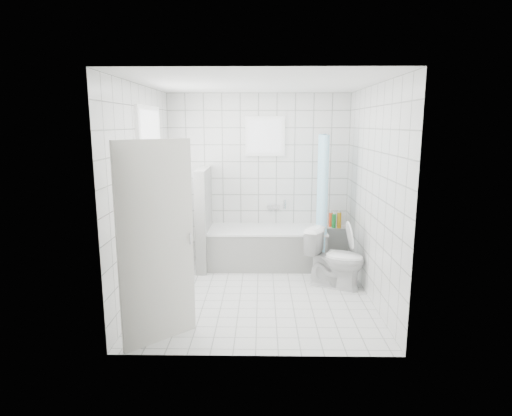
{
  "coord_description": "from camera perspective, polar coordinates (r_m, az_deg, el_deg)",
  "views": [
    {
      "loc": [
        0.06,
        -5.16,
        2.13
      ],
      "look_at": [
        -0.02,
        0.35,
        1.05
      ],
      "focal_mm": 30.0,
      "sensor_mm": 36.0,
      "label": 1
    }
  ],
  "objects": [
    {
      "name": "ceiling",
      "position": [
        5.18,
        0.21,
        16.28
      ],
      "size": [
        3.0,
        3.0,
        0.0
      ],
      "primitive_type": "plane",
      "rotation": [
        3.14,
        0.0,
        0.0
      ],
      "color": "white",
      "rests_on": "ground"
    },
    {
      "name": "wall_left",
      "position": [
        5.43,
        -14.75,
        1.92
      ],
      "size": [
        0.02,
        3.0,
        2.6
      ],
      "primitive_type": "cube",
      "color": "white",
      "rests_on": "ground"
    },
    {
      "name": "wall_right",
      "position": [
        5.4,
        15.23,
        1.84
      ],
      "size": [
        0.02,
        3.0,
        2.6
      ],
      "primitive_type": "cube",
      "color": "white",
      "rests_on": "ground"
    },
    {
      "name": "window_left",
      "position": [
        5.67,
        -13.66,
        5.4
      ],
      "size": [
        0.01,
        0.9,
        1.4
      ],
      "primitive_type": "cube",
      "color": "white",
      "rests_on": "wall_left"
    },
    {
      "name": "window_back",
      "position": [
        6.62,
        1.22,
        9.53
      ],
      "size": [
        0.5,
        0.01,
        0.5
      ],
      "primitive_type": "cube",
      "color": "white",
      "rests_on": "wall_back"
    },
    {
      "name": "partition_wall",
      "position": [
        6.45,
        -6.94,
        -1.35
      ],
      "size": [
        0.15,
        0.85,
        1.5
      ],
      "primitive_type": "cube",
      "color": "white",
      "rests_on": "ground"
    },
    {
      "name": "curtain_rod",
      "position": [
        6.33,
        9.08,
        9.77
      ],
      "size": [
        0.02,
        0.8,
        0.02
      ],
      "primitive_type": "cylinder",
      "rotation": [
        1.57,
        0.0,
        0.0
      ],
      "color": "silver",
      "rests_on": "wall_back"
    },
    {
      "name": "door",
      "position": [
        4.24,
        -13.07,
        -4.7
      ],
      "size": [
        0.62,
        0.57,
        2.0
      ],
      "primitive_type": "cube",
      "rotation": [
        0.0,
        0.0,
        -0.83
      ],
      "color": "silver",
      "rests_on": "ground"
    },
    {
      "name": "window_sill",
      "position": [
        5.77,
        -12.89,
        -1.91
      ],
      "size": [
        0.18,
        1.02,
        0.08
      ],
      "primitive_type": "cube",
      "color": "white",
      "rests_on": "wall_left"
    },
    {
      "name": "shower_curtain",
      "position": [
        6.28,
        8.99,
        1.51
      ],
      "size": [
        0.14,
        0.48,
        1.78
      ],
      "primitive_type": null,
      "color": "#55CAF9",
      "rests_on": "curtain_rod"
    },
    {
      "name": "wall_back",
      "position": [
        6.72,
        0.34,
        3.99
      ],
      "size": [
        2.8,
        0.02,
        2.6
      ],
      "primitive_type": "cube",
      "color": "white",
      "rests_on": "ground"
    },
    {
      "name": "ground",
      "position": [
        5.59,
        0.19,
        -11.33
      ],
      "size": [
        3.0,
        3.0,
        0.0
      ],
      "primitive_type": "plane",
      "color": "white",
      "rests_on": "ground"
    },
    {
      "name": "wall_front",
      "position": [
        3.76,
        -0.06,
        -1.7
      ],
      "size": [
        2.8,
        0.02,
        2.6
      ],
      "primitive_type": "cube",
      "color": "white",
      "rests_on": "ground"
    },
    {
      "name": "tiled_ledge",
      "position": [
        6.9,
        10.5,
        -4.7
      ],
      "size": [
        0.4,
        0.24,
        0.55
      ],
      "primitive_type": "cube",
      "color": "white",
      "rests_on": "ground"
    },
    {
      "name": "bathtub",
      "position": [
        6.55,
        1.45,
        -5.22
      ],
      "size": [
        1.76,
        0.77,
        0.58
      ],
      "color": "white",
      "rests_on": "ground"
    },
    {
      "name": "sill_bottles",
      "position": [
        5.67,
        -13.02,
        -0.46
      ],
      "size": [
        0.2,
        0.72,
        0.31
      ],
      "color": "#2CBFC7",
      "rests_on": "window_sill"
    },
    {
      "name": "tub_faucet",
      "position": [
        6.75,
        2.3,
        0.15
      ],
      "size": [
        0.18,
        0.06,
        0.06
      ],
      "primitive_type": "cube",
      "color": "silver",
      "rests_on": "wall_back"
    },
    {
      "name": "toilet",
      "position": [
        5.8,
        10.52,
        -6.6
      ],
      "size": [
        0.87,
        0.71,
        0.78
      ],
      "primitive_type": "imported",
      "rotation": [
        0.0,
        0.0,
        1.14
      ],
      "color": "white",
      "rests_on": "ground"
    },
    {
      "name": "ledge_bottles",
      "position": [
        6.76,
        10.46,
        -1.62
      ],
      "size": [
        0.18,
        0.16,
        0.24
      ],
      "color": "#ED461B",
      "rests_on": "tiled_ledge"
    }
  ]
}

